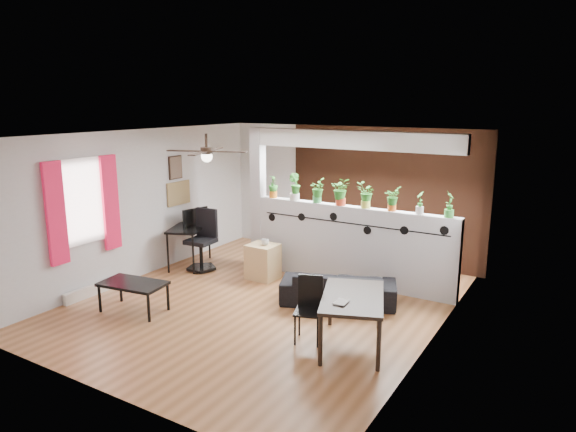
{
  "coord_description": "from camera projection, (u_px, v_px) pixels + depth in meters",
  "views": [
    {
      "loc": [
        4.19,
        -6.25,
        3.07
      ],
      "look_at": [
        0.08,
        0.6,
        1.28
      ],
      "focal_mm": 32.0,
      "sensor_mm": 36.0,
      "label": 1
    }
  ],
  "objects": [
    {
      "name": "room_shell",
      "position": [
        263.0,
        221.0,
        7.72
      ],
      "size": [
        6.3,
        7.1,
        2.9
      ],
      "color": "brown",
      "rests_on": "ground"
    },
    {
      "name": "partition_wall",
      "position": [
        352.0,
        245.0,
        8.71
      ],
      "size": [
        3.6,
        0.18,
        1.35
      ],
      "primitive_type": "cube",
      "color": "#BCBCC1",
      "rests_on": "ground"
    },
    {
      "name": "ceiling_header",
      "position": [
        355.0,
        140.0,
        8.32
      ],
      "size": [
        3.6,
        0.18,
        0.3
      ],
      "primitive_type": "cube",
      "color": "white",
      "rests_on": "room_shell"
    },
    {
      "name": "pier_column",
      "position": [
        258.0,
        199.0,
        9.53
      ],
      "size": [
        0.22,
        0.2,
        2.6
      ],
      "primitive_type": "cube",
      "color": "#BCBCC1",
      "rests_on": "ground"
    },
    {
      "name": "brick_panel",
      "position": [
        384.0,
        196.0,
        9.8
      ],
      "size": [
        3.9,
        0.05,
        2.6
      ],
      "primitive_type": "cube",
      "color": "#A65330",
      "rests_on": "ground"
    },
    {
      "name": "vine_decal",
      "position": [
        350.0,
        223.0,
        8.54
      ],
      "size": [
        3.31,
        0.01,
        0.3
      ],
      "color": "black",
      "rests_on": "partition_wall"
    },
    {
      "name": "window_assembly",
      "position": [
        83.0,
        204.0,
        7.95
      ],
      "size": [
        0.09,
        1.3,
        1.55
      ],
      "color": "white",
      "rests_on": "room_shell"
    },
    {
      "name": "baseboard_heater",
      "position": [
        91.0,
        290.0,
        8.26
      ],
      "size": [
        0.08,
        1.0,
        0.18
      ],
      "primitive_type": "cube",
      "color": "silver",
      "rests_on": "ground"
    },
    {
      "name": "corkboard",
      "position": [
        179.0,
        193.0,
        9.8
      ],
      "size": [
        0.03,
        0.6,
        0.45
      ],
      "primitive_type": "cube",
      "color": "olive",
      "rests_on": "room_shell"
    },
    {
      "name": "framed_art",
      "position": [
        175.0,
        167.0,
        9.65
      ],
      "size": [
        0.03,
        0.34,
        0.44
      ],
      "color": "#8C7259",
      "rests_on": "room_shell"
    },
    {
      "name": "ceiling_fan",
      "position": [
        207.0,
        153.0,
        7.65
      ],
      "size": [
        1.19,
        1.19,
        0.43
      ],
      "color": "black",
      "rests_on": "room_shell"
    },
    {
      "name": "potted_plant_0",
      "position": [
        273.0,
        186.0,
        9.31
      ],
      "size": [
        0.26,
        0.26,
        0.41
      ],
      "color": "orange",
      "rests_on": "partition_wall"
    },
    {
      "name": "potted_plant_1",
      "position": [
        295.0,
        186.0,
        9.07
      ],
      "size": [
        0.27,
        0.22,
        0.48
      ],
      "color": "silver",
      "rests_on": "partition_wall"
    },
    {
      "name": "potted_plant_2",
      "position": [
        317.0,
        190.0,
        8.85
      ],
      "size": [
        0.25,
        0.27,
        0.42
      ],
      "color": "#359247",
      "rests_on": "partition_wall"
    },
    {
      "name": "potted_plant_3",
      "position": [
        341.0,
        191.0,
        8.62
      ],
      "size": [
        0.31,
        0.28,
        0.47
      ],
      "color": "#BF391E",
      "rests_on": "partition_wall"
    },
    {
      "name": "potted_plant_4",
      "position": [
        366.0,
        194.0,
        8.4
      ],
      "size": [
        0.27,
        0.28,
        0.43
      ],
      "color": "#C2C846",
      "rests_on": "partition_wall"
    },
    {
      "name": "potted_plant_5",
      "position": [
        392.0,
        198.0,
        8.17
      ],
      "size": [
        0.16,
        0.19,
        0.39
      ],
      "color": "#DA5D19",
      "rests_on": "partition_wall"
    },
    {
      "name": "potted_plant_6",
      "position": [
        420.0,
        202.0,
        7.95
      ],
      "size": [
        0.2,
        0.21,
        0.36
      ],
      "color": "silver",
      "rests_on": "partition_wall"
    },
    {
      "name": "potted_plant_7",
      "position": [
        450.0,
        203.0,
        7.72
      ],
      "size": [
        0.17,
        0.21,
        0.4
      ],
      "color": "green",
      "rests_on": "partition_wall"
    },
    {
      "name": "sofa",
      "position": [
        338.0,
        288.0,
        7.94
      ],
      "size": [
        1.8,
        1.23,
        0.49
      ],
      "primitive_type": "imported",
      "rotation": [
        0.0,
        0.0,
        3.52
      ],
      "color": "black",
      "rests_on": "ground"
    },
    {
      "name": "cube_shelf",
      "position": [
        263.0,
        262.0,
        9.03
      ],
      "size": [
        0.52,
        0.46,
        0.62
      ],
      "primitive_type": "cube",
      "rotation": [
        0.0,
        0.0,
        -0.02
      ],
      "color": "tan",
      "rests_on": "ground"
    },
    {
      "name": "cup",
      "position": [
        265.0,
        242.0,
        8.92
      ],
      "size": [
        0.16,
        0.16,
        0.1
      ],
      "primitive_type": "imported",
      "rotation": [
        0.0,
        0.0,
        0.26
      ],
      "color": "gray",
      "rests_on": "cube_shelf"
    },
    {
      "name": "computer_desk",
      "position": [
        189.0,
        230.0,
        9.68
      ],
      "size": [
        0.92,
        1.2,
        0.77
      ],
      "color": "black",
      "rests_on": "ground"
    },
    {
      "name": "monitor",
      "position": [
        194.0,
        220.0,
        9.77
      ],
      "size": [
        0.32,
        0.12,
        0.18
      ],
      "primitive_type": "imported",
      "rotation": [
        0.0,
        0.0,
        1.35
      ],
      "color": "black",
      "rests_on": "computer_desk"
    },
    {
      "name": "office_chair",
      "position": [
        203.0,
        244.0,
        9.49
      ],
      "size": [
        0.58,
        0.58,
        1.11
      ],
      "color": "black",
      "rests_on": "ground"
    },
    {
      "name": "dining_table",
      "position": [
        353.0,
        301.0,
        6.46
      ],
      "size": [
        1.15,
        1.43,
        0.68
      ],
      "color": "black",
      "rests_on": "ground"
    },
    {
      "name": "book",
      "position": [
        335.0,
        301.0,
        6.24
      ],
      "size": [
        0.16,
        0.21,
        0.02
      ],
      "primitive_type": "imported",
      "rotation": [
        0.0,
        0.0,
        0.05
      ],
      "color": "gray",
      "rests_on": "dining_table"
    },
    {
      "name": "folding_chair",
      "position": [
        310.0,
        302.0,
        6.67
      ],
      "size": [
        0.44,
        0.44,
        0.86
      ],
      "color": "black",
      "rests_on": "ground"
    },
    {
      "name": "coffee_table",
      "position": [
        133.0,
        285.0,
        7.59
      ],
      "size": [
        1.03,
        0.67,
        0.45
      ],
      "color": "black",
      "rests_on": "ground"
    }
  ]
}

